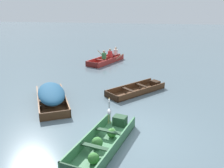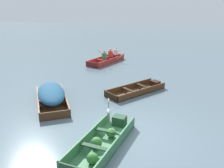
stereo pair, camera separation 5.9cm
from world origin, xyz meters
TOP-DOWN VIEW (x-y plane):
  - ground_plane at (0.00, 0.00)m, footprint 80.00×80.00m
  - dinghy_green_foreground at (-0.58, -0.81)m, footprint 1.87×3.45m
  - skiff_wooden_brown_near_moored at (-3.42, 2.17)m, footprint 2.49×3.47m
  - skiff_dark_varnish_mid_moored at (0.29, 4.20)m, footprint 2.92×2.98m
  - rowboat_red_with_crew at (-2.17, 10.13)m, footprint 2.49×3.48m
  - heron_on_dinghy at (-0.52, -0.06)m, footprint 0.19×0.46m

SIDE VIEW (x-z plane):
  - ground_plane at x=0.00m, z-range 0.00..0.00m
  - skiff_dark_varnish_mid_moored at x=0.29m, z-range -0.05..0.25m
  - dinghy_green_foreground at x=-0.58m, z-range -0.04..0.35m
  - rowboat_red_with_crew at x=-2.17m, z-range -0.25..0.67m
  - skiff_wooden_brown_near_moored at x=-3.42m, z-range 0.05..0.81m
  - heron_on_dinghy at x=-0.52m, z-range 0.44..1.28m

